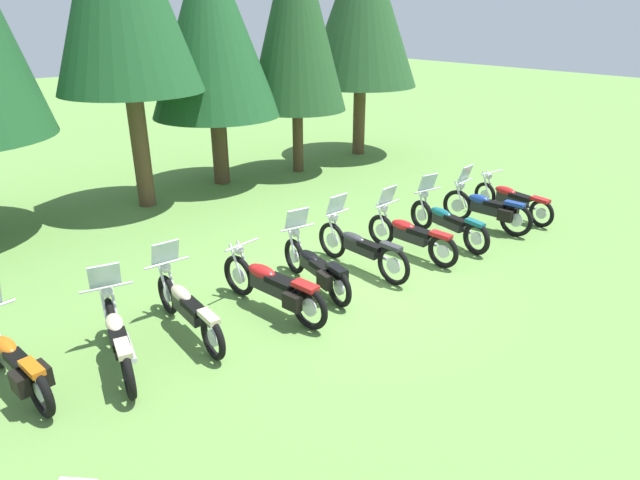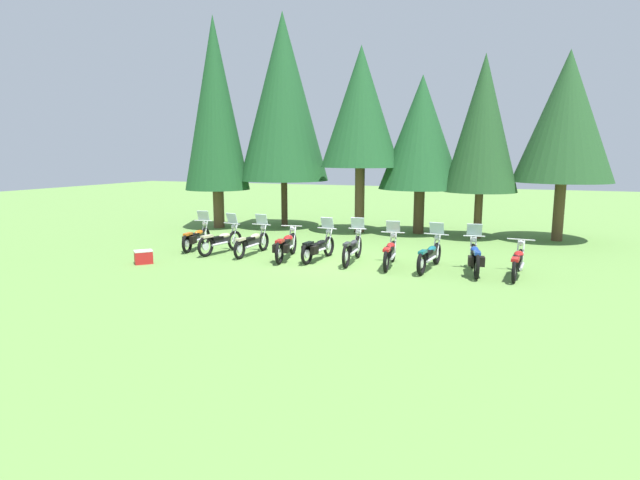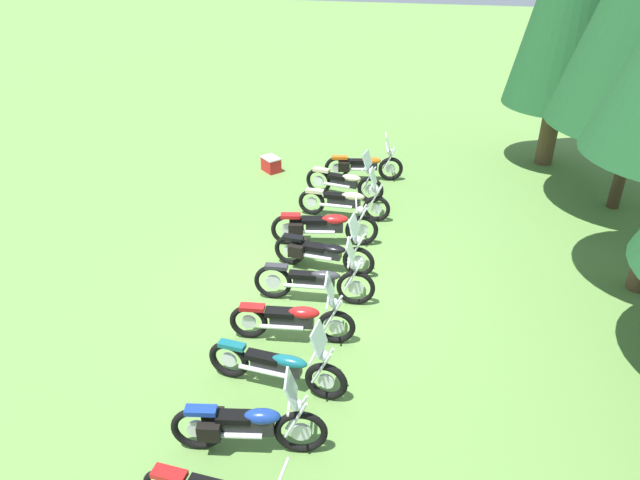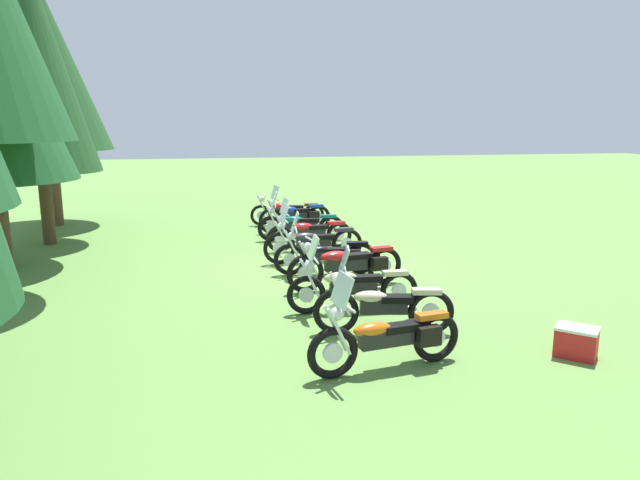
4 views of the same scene
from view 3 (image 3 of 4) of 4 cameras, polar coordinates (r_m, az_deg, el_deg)
name	(u,v)px [view 3 (image 3 of 4)]	position (r m, az deg, el deg)	size (l,w,h in m)	color
ground_plane	(313,285)	(12.25, -0.65, -4.33)	(80.00, 80.00, 0.00)	#608C42
motorcycle_0	(363,165)	(16.80, 4.13, 7.17)	(0.77, 2.19, 1.35)	black
motorcycle_1	(345,182)	(15.69, 2.44, 5.60)	(0.76, 2.14, 1.36)	black
motorcycle_2	(346,201)	(14.64, 2.46, 3.74)	(0.74, 2.31, 1.35)	black
motorcycle_3	(323,226)	(13.43, 0.28, 1.36)	(0.86, 2.42, 1.03)	black
motorcycle_4	(322,251)	(12.52, 0.20, -1.10)	(0.74, 2.21, 1.35)	black
motorcycle_5	(316,281)	(11.52, -0.40, -3.92)	(0.60, 2.38, 1.39)	black
motorcycle_6	(294,319)	(10.56, -2.51, -7.57)	(0.74, 2.25, 1.35)	black
motorcycle_7	(278,366)	(9.65, -4.01, -11.94)	(0.78, 2.36, 1.36)	black
motorcycle_8	(247,425)	(8.75, -7.00, -17.18)	(0.73, 2.21, 1.39)	black
picnic_cooler	(271,164)	(17.49, -4.71, 7.26)	(0.66, 0.66, 0.43)	red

